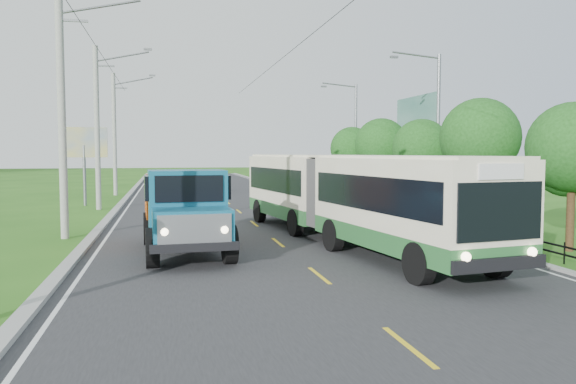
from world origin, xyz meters
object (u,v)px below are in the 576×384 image
object	(u,v)px
pole_far	(115,133)
tree_second	(571,152)
streetlight_mid	(435,128)
billboard_left	(84,147)
pole_near	(63,113)
streetlight_far	(354,135)
planter_near	(478,229)
pole_mid	(98,127)
tree_back	(352,151)
planter_mid	(400,210)
planter_far	(354,199)
tree_third	(479,142)
billboard_right	(416,125)
dump_truck	(185,206)
bus	(346,192)
tree_fourth	(421,151)
tree_fifth	(381,148)

from	to	relation	value
pole_far	tree_second	size ratio (longest dim) A/B	1.89
streetlight_mid	billboard_left	distance (m)	22.51
pole_near	streetlight_far	world-z (taller)	pole_near
planter_near	billboard_left	distance (m)	25.78
streetlight_far	pole_far	bearing A→B (deg)	165.19
pole_mid	planter_near	xyz separation A→B (m)	(16.86, -15.00, -4.81)
tree_back	planter_mid	bearing A→B (deg)	-95.91
planter_far	tree_third	bearing A→B (deg)	-84.82
pole_near	tree_back	bearing A→B (deg)	43.41
pole_far	planter_far	xyz separation A→B (m)	(16.86, -11.00, -4.81)
pole_near	billboard_right	distance (m)	23.32
pole_mid	streetlight_far	size ratio (longest dim) A/B	1.10
dump_truck	tree_back	bearing A→B (deg)	55.07
pole_mid	bus	world-z (taller)	pole_mid
pole_mid	tree_third	world-z (taller)	pole_mid
streetlight_mid	billboard_left	world-z (taller)	streetlight_mid
tree_fourth	planter_far	bearing A→B (deg)	99.08
tree_back	planter_near	size ratio (longest dim) A/B	8.21
bus	pole_near	bearing A→B (deg)	154.52
pole_mid	streetlight_far	xyz separation A→B (m)	(18.90, 7.00, -0.19)
tree_back	billboard_right	xyz separation A→B (m)	(2.44, -6.14, 1.69)
streetlight_far	billboard_right	bearing A→B (deg)	-78.29
tree_second	streetlight_far	xyz separation A→B (m)	(0.79, 25.86, 1.38)
planter_near	planter_mid	world-z (taller)	same
pole_near	pole_far	distance (m)	24.00
dump_truck	pole_near	bearing A→B (deg)	134.07
bus	dump_truck	bearing A→B (deg)	-179.63
planter_near	dump_truck	bearing A→B (deg)	-173.66
tree_second	tree_fifth	world-z (taller)	tree_fifth
planter_far	bus	distance (m)	17.63
tree_back	planter_mid	distance (m)	12.66
pole_mid	tree_back	bearing A→B (deg)	15.84
pole_mid	tree_fifth	size ratio (longest dim) A/B	1.72
pole_near	billboard_right	bearing A→B (deg)	28.14
tree_fifth	dump_truck	xyz separation A→B (m)	(-13.46, -15.50, -2.19)
planter_mid	streetlight_far	bearing A→B (deg)	81.70
tree_third	billboard_right	xyz separation A→B (m)	(2.44, 11.86, 1.36)
streetlight_far	planter_far	world-z (taller)	streetlight_far
tree_fourth	planter_mid	bearing A→B (deg)	-173.61
planter_near	billboard_right	world-z (taller)	billboard_right
pole_far	planter_mid	bearing A→B (deg)	-48.41
planter_far	billboard_right	size ratio (longest dim) A/B	0.09
tree_back	billboard_right	bearing A→B (deg)	-68.30
pole_mid	streetlight_far	bearing A→B (deg)	20.32
billboard_left	pole_mid	bearing A→B (deg)	-67.58
billboard_right	tree_back	bearing A→B (deg)	111.70
tree_fourth	tree_fifth	size ratio (longest dim) A/B	0.93
billboard_left	planter_far	bearing A→B (deg)	-6.31
billboard_right	dump_truck	world-z (taller)	billboard_right
streetlight_mid	dump_truck	world-z (taller)	streetlight_mid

